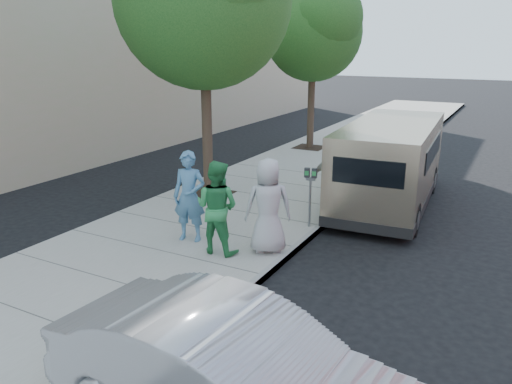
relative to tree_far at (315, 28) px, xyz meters
The scene contains 11 objects.
ground 11.36m from the tree_far, 77.30° to the right, with size 120.00×120.00×0.00m, color black.
sidewalk 11.17m from the tree_far, 82.85° to the right, with size 5.00×60.00×0.15m, color gray.
curb_face 11.70m from the tree_far, 69.73° to the right, with size 0.12×60.00×0.16m, color gray.
tree_far is the anchor object (origin of this frame).
parking_meter 10.09m from the tree_far, 68.08° to the right, with size 0.30×0.15×1.41m.
van 8.26m from the tree_far, 51.24° to the right, with size 2.44×6.30×2.30m.
sedan 16.49m from the tree_far, 70.78° to the right, with size 1.61×4.61×1.52m, color #A1A2A7.
person_officer 11.43m from the tree_far, 81.90° to the right, with size 0.72×0.47×1.98m, color teal.
person_green_shirt 11.85m from the tree_far, 77.66° to the right, with size 0.94×0.73×1.93m, color #2D8B49.
person_gray_shirt 11.59m from the tree_far, 72.48° to the right, with size 0.96×0.63×1.97m, color #ADACAF.
person_striped_polo 8.90m from the tree_far, 64.42° to the right, with size 0.98×0.41×1.67m, color gray.
Camera 1 is at (5.36, -9.03, 4.29)m, focal length 35.00 mm.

